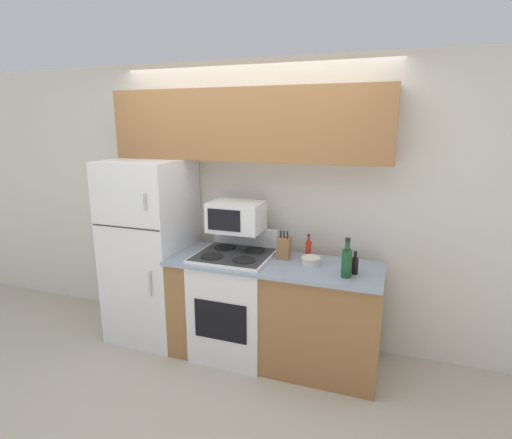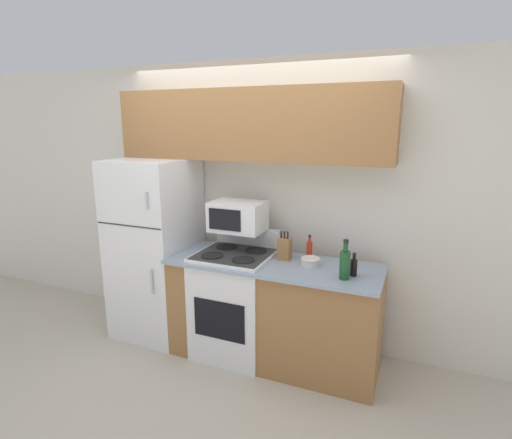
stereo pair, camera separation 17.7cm
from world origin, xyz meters
The scene contains 12 objects.
ground_plane centered at (0.00, 0.00, 0.00)m, with size 12.00×12.00×0.00m, color beige.
wall_back centered at (0.00, 0.74, 1.27)m, with size 8.00×0.05×2.55m.
lower_cabinets centered at (0.35, 0.30, 0.45)m, with size 1.76×0.64×0.89m.
refrigerator centered at (-0.88, 0.35, 0.84)m, with size 0.69×0.73×1.69m.
upper_cabinets centered at (0.00, 0.57, 1.99)m, with size 2.45×0.30×0.60m.
stove centered at (-0.01, 0.29, 0.48)m, with size 0.63×0.63×1.08m.
microwave centered at (-0.04, 0.42, 1.22)m, with size 0.46×0.33×0.26m.
knife_block centered at (0.40, 0.40, 0.99)m, with size 0.10×0.10×0.24m.
bowl centered at (0.65, 0.33, 0.93)m, with size 0.16×0.16×0.06m.
bottle_soy_sauce centered at (1.00, 0.23, 0.96)m, with size 0.05×0.05×0.18m.
bottle_hot_sauce centered at (0.59, 0.51, 0.97)m, with size 0.05×0.05×0.20m.
bottle_wine_green centered at (0.95, 0.15, 1.01)m, with size 0.08×0.08×0.30m.
Camera 1 is at (1.25, -2.70, 2.00)m, focal length 28.00 mm.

